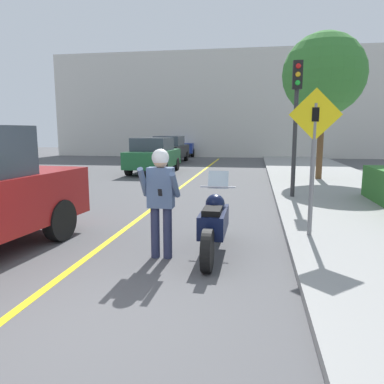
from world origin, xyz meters
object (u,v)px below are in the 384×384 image
at_px(person_biker, 161,192).
at_px(parked_car_green, 153,155).
at_px(parked_car_blue, 185,145).
at_px(crossing_sign, 314,148).
at_px(parked_car_black, 170,149).
at_px(motorcycle, 214,223).
at_px(street_tree, 324,75).
at_px(traffic_light, 296,104).

xyz_separation_m(person_biker, parked_car_green, (-3.38, 11.88, -0.20)).
relative_size(parked_car_green, parked_car_blue, 1.00).
xyz_separation_m(crossing_sign, parked_car_black, (-6.45, 16.80, -0.84)).
relative_size(motorcycle, street_tree, 0.41).
bearing_deg(street_tree, motorcycle, -108.36).
xyz_separation_m(traffic_light, parked_car_green, (-5.90, 6.44, -1.89)).
height_order(person_biker, traffic_light, traffic_light).
height_order(parked_car_green, parked_car_blue, same).
bearing_deg(traffic_light, parked_car_blue, 109.44).
distance_m(parked_car_black, parked_car_blue, 6.24).
relative_size(person_biker, parked_car_black, 0.41).
distance_m(crossing_sign, parked_car_green, 12.09).
bearing_deg(parked_car_green, parked_car_blue, 93.55).
bearing_deg(crossing_sign, person_biker, -151.58).
relative_size(street_tree, parked_car_black, 1.32).
bearing_deg(street_tree, traffic_light, -107.83).
distance_m(crossing_sign, parked_car_black, 18.02).
height_order(person_biker, parked_car_green, person_biker).
xyz_separation_m(motorcycle, parked_car_blue, (-4.95, 23.99, 0.35)).
xyz_separation_m(traffic_light, street_tree, (1.41, 4.38, 1.37)).
relative_size(traffic_light, parked_car_black, 0.90).
xyz_separation_m(motorcycle, traffic_light, (1.73, 5.06, 2.24)).
xyz_separation_m(street_tree, parked_car_blue, (-8.09, 14.54, -3.25)).
height_order(person_biker, parked_car_blue, person_biker).
distance_m(crossing_sign, street_tree, 8.96).
relative_size(motorcycle, parked_car_green, 0.55).
xyz_separation_m(crossing_sign, street_tree, (1.49, 8.50, 2.42)).
bearing_deg(crossing_sign, traffic_light, 88.87).
xyz_separation_m(crossing_sign, parked_car_green, (-5.82, 10.56, -0.84)).
bearing_deg(motorcycle, parked_car_blue, 101.66).
bearing_deg(parked_car_black, street_tree, -46.25).
height_order(motorcycle, traffic_light, traffic_light).
height_order(traffic_light, parked_car_black, traffic_light).
xyz_separation_m(parked_car_green, parked_car_blue, (-0.77, 12.48, 0.00)).
distance_m(motorcycle, crossing_sign, 2.24).
bearing_deg(motorcycle, crossing_sign, 29.96).
bearing_deg(parked_car_blue, motorcycle, -78.34).
xyz_separation_m(crossing_sign, parked_car_blue, (-6.60, 23.04, -0.84)).
xyz_separation_m(person_biker, traffic_light, (2.52, 5.44, 1.69)).
bearing_deg(street_tree, parked_car_black, 133.75).
height_order(crossing_sign, street_tree, street_tree).
distance_m(parked_car_green, parked_car_black, 6.28).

